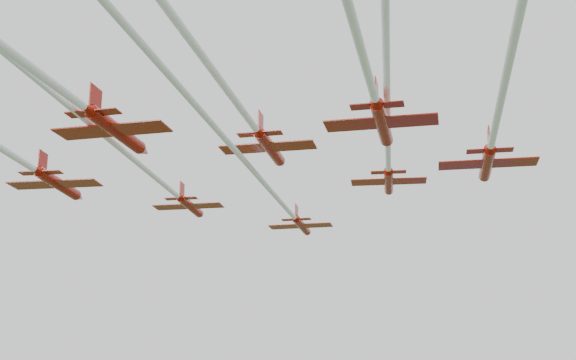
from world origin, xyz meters
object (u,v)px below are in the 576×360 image
(jet_row4_left, at_px, (41,75))
(jet_row4_right, at_px, (368,76))
(jet_row2_right, at_px, (388,132))
(jet_row3_left, at_px, (1,148))
(jet_row2_left, at_px, (131,157))
(jet_row3_mid, at_px, (238,104))
(jet_row3_right, at_px, (497,118))
(jet_lead, at_px, (266,185))

(jet_row4_left, xyz_separation_m, jet_row4_right, (20.79, 8.56, 0.77))
(jet_row2_right, height_order, jet_row3_left, jet_row2_right)
(jet_row2_left, distance_m, jet_row4_right, 26.55)
(jet_row3_mid, distance_m, jet_row4_right, 13.57)
(jet_row3_right, bearing_deg, jet_row3_left, -178.74)
(jet_row3_mid, relative_size, jet_row4_right, 1.08)
(jet_row2_right, xyz_separation_m, jet_row4_left, (-19.18, -24.70, -2.10))
(jet_row3_left, bearing_deg, jet_row2_left, 28.37)
(jet_row3_mid, bearing_deg, jet_row3_left, 179.82)
(jet_row2_right, bearing_deg, jet_row4_left, -138.06)
(jet_lead, height_order, jet_row4_right, jet_row4_right)
(jet_lead, bearing_deg, jet_row4_left, -104.23)
(jet_row2_left, bearing_deg, jet_row4_right, -31.45)
(jet_row3_mid, xyz_separation_m, jet_row4_left, (-8.68, -14.51, -2.22))
(jet_row3_left, relative_size, jet_row3_right, 0.97)
(jet_row2_right, bearing_deg, jet_row2_left, -176.79)
(jet_lead, relative_size, jet_row2_left, 1.04)
(jet_row2_left, distance_m, jet_row3_right, 32.44)
(jet_row2_right, xyz_separation_m, jet_row3_mid, (-10.50, -10.19, 0.12))
(jet_row2_left, relative_size, jet_row3_right, 1.22)
(jet_row4_right, bearing_deg, jet_row2_right, 90.07)
(jet_row3_mid, relative_size, jet_row4_left, 0.97)
(jet_row2_left, relative_size, jet_row4_right, 1.36)
(jet_row4_left, bearing_deg, jet_row3_right, 28.99)
(jet_lead, relative_size, jet_row4_left, 1.28)
(jet_row3_left, xyz_separation_m, jet_row3_right, (41.38, 6.31, 0.36))
(jet_lead, bearing_deg, jet_row4_right, -62.32)
(jet_row2_left, distance_m, jet_row4_left, 19.60)
(jet_row3_mid, bearing_deg, jet_row2_right, 38.40)
(jet_lead, bearing_deg, jet_row3_left, -136.34)
(jet_row2_left, distance_m, jet_row2_right, 23.39)
(jet_row4_left, bearing_deg, jet_row4_right, 18.39)
(jet_row2_left, height_order, jet_row3_left, jet_row2_left)
(jet_row4_left, distance_m, jet_row4_right, 22.49)
(jet_row2_left, distance_m, jet_row3_left, 11.25)
(jet_lead, bearing_deg, jet_row2_right, -34.84)
(jet_row3_right, bearing_deg, jet_row2_right, 141.31)
(jet_row4_left, bearing_deg, jet_row2_right, 48.19)
(jet_row3_mid, height_order, jet_row4_left, jet_row3_mid)
(jet_row2_left, height_order, jet_row3_right, jet_row3_right)
(jet_row2_left, xyz_separation_m, jet_row3_left, (-8.94, -6.82, -0.34))
(jet_row3_right, relative_size, jet_row4_left, 1.01)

